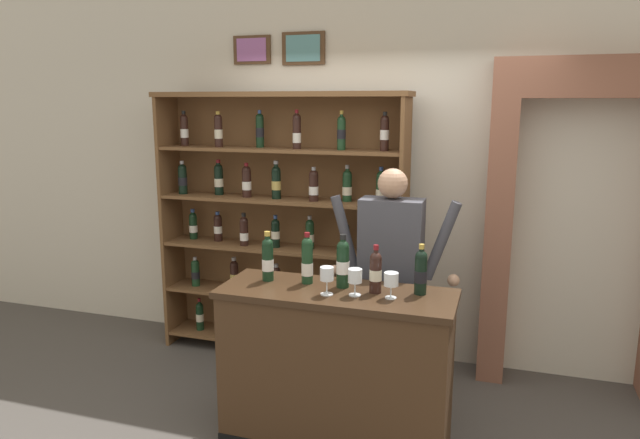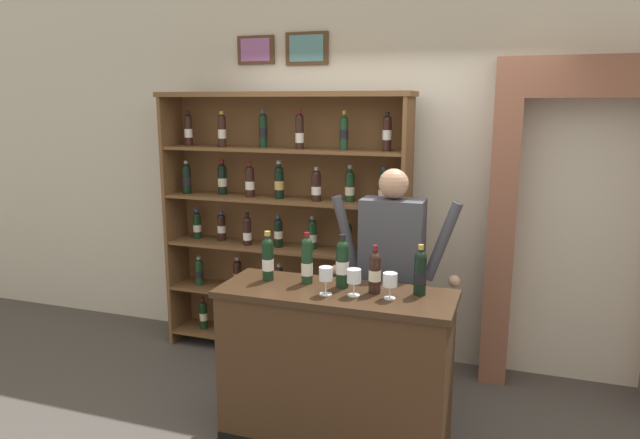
{
  "view_description": "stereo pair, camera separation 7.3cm",
  "coord_description": "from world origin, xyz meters",
  "px_view_note": "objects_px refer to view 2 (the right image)",
  "views": [
    {
      "loc": [
        0.91,
        -3.18,
        2.11
      ],
      "look_at": [
        -0.17,
        0.17,
        1.39
      ],
      "focal_mm": 32.49,
      "sensor_mm": 36.0,
      "label": 1
    },
    {
      "loc": [
        0.98,
        -3.15,
        2.11
      ],
      "look_at": [
        -0.17,
        0.17,
        1.39
      ],
      "focal_mm": 32.49,
      "sensor_mm": 36.0,
      "label": 2
    }
  ],
  "objects_px": {
    "tasting_bottle_grappa": "(307,260)",
    "wine_glass_left": "(326,275)",
    "tasting_bottle_vin_santo": "(420,272)",
    "wine_glass_center": "(354,277)",
    "wine_shelf": "(284,218)",
    "shopkeeper": "(392,265)",
    "tasting_counter": "(335,369)",
    "tasting_bottle_riserva": "(268,258)",
    "tasting_bottle_super_tuscan": "(375,271)",
    "tasting_bottle_brunello": "(342,263)",
    "wine_glass_spare": "(390,280)"
  },
  "relations": [
    {
      "from": "tasting_bottle_grappa",
      "to": "tasting_bottle_brunello",
      "type": "bearing_deg",
      "value": -1.84
    },
    {
      "from": "wine_glass_left",
      "to": "wine_shelf",
      "type": "bearing_deg",
      "value": 121.86
    },
    {
      "from": "shopkeeper",
      "to": "tasting_bottle_brunello",
      "type": "bearing_deg",
      "value": -113.48
    },
    {
      "from": "tasting_bottle_brunello",
      "to": "tasting_bottle_grappa",
      "type": "bearing_deg",
      "value": 178.16
    },
    {
      "from": "wine_glass_center",
      "to": "tasting_bottle_grappa",
      "type": "bearing_deg",
      "value": 158.13
    },
    {
      "from": "tasting_bottle_riserva",
      "to": "tasting_bottle_brunello",
      "type": "relative_size",
      "value": 0.96
    },
    {
      "from": "tasting_bottle_riserva",
      "to": "tasting_bottle_grappa",
      "type": "distance_m",
      "value": 0.26
    },
    {
      "from": "tasting_bottle_riserva",
      "to": "wine_glass_left",
      "type": "distance_m",
      "value": 0.46
    },
    {
      "from": "tasting_bottle_super_tuscan",
      "to": "wine_glass_center",
      "type": "relative_size",
      "value": 1.81
    },
    {
      "from": "wine_shelf",
      "to": "tasting_bottle_super_tuscan",
      "type": "distance_m",
      "value": 1.54
    },
    {
      "from": "wine_shelf",
      "to": "tasting_counter",
      "type": "bearing_deg",
      "value": -55.18
    },
    {
      "from": "tasting_bottle_super_tuscan",
      "to": "shopkeeper",
      "type": "bearing_deg",
      "value": 90.83
    },
    {
      "from": "wine_glass_spare",
      "to": "tasting_bottle_super_tuscan",
      "type": "bearing_deg",
      "value": 146.79
    },
    {
      "from": "wine_shelf",
      "to": "tasting_bottle_brunello",
      "type": "relative_size",
      "value": 6.66
    },
    {
      "from": "tasting_bottle_grappa",
      "to": "wine_glass_left",
      "type": "distance_m",
      "value": 0.25
    },
    {
      "from": "shopkeeper",
      "to": "wine_glass_center",
      "type": "relative_size",
      "value": 10.52
    },
    {
      "from": "tasting_bottle_grappa",
      "to": "wine_glass_center",
      "type": "bearing_deg",
      "value": -21.87
    },
    {
      "from": "tasting_counter",
      "to": "tasting_bottle_riserva",
      "type": "height_order",
      "value": "tasting_bottle_riserva"
    },
    {
      "from": "tasting_bottle_riserva",
      "to": "tasting_bottle_brunello",
      "type": "height_order",
      "value": "tasting_bottle_brunello"
    },
    {
      "from": "shopkeeper",
      "to": "wine_glass_center",
      "type": "bearing_deg",
      "value": -98.94
    },
    {
      "from": "tasting_bottle_vin_santo",
      "to": "wine_glass_center",
      "type": "relative_size",
      "value": 1.88
    },
    {
      "from": "tasting_bottle_brunello",
      "to": "tasting_bottle_riserva",
      "type": "bearing_deg",
      "value": -178.37
    },
    {
      "from": "tasting_counter",
      "to": "tasting_bottle_riserva",
      "type": "distance_m",
      "value": 0.8
    },
    {
      "from": "tasting_bottle_grappa",
      "to": "wine_glass_left",
      "type": "height_order",
      "value": "tasting_bottle_grappa"
    },
    {
      "from": "tasting_bottle_riserva",
      "to": "tasting_bottle_vin_santo",
      "type": "xyz_separation_m",
      "value": [
        0.96,
        0.03,
        -0.01
      ]
    },
    {
      "from": "wine_glass_center",
      "to": "wine_glass_spare",
      "type": "relative_size",
      "value": 1.05
    },
    {
      "from": "tasting_bottle_vin_santo",
      "to": "shopkeeper",
      "type": "bearing_deg",
      "value": 120.08
    },
    {
      "from": "tasting_bottle_vin_santo",
      "to": "wine_glass_center",
      "type": "bearing_deg",
      "value": -158.09
    },
    {
      "from": "tasting_bottle_riserva",
      "to": "tasting_bottle_super_tuscan",
      "type": "bearing_deg",
      "value": -2.29
    },
    {
      "from": "wine_shelf",
      "to": "wine_glass_center",
      "type": "height_order",
      "value": "wine_shelf"
    },
    {
      "from": "wine_glass_spare",
      "to": "tasting_bottle_grappa",
      "type": "bearing_deg",
      "value": 167.79
    },
    {
      "from": "wine_shelf",
      "to": "wine_glass_spare",
      "type": "distance_m",
      "value": 1.66
    },
    {
      "from": "wine_shelf",
      "to": "shopkeeper",
      "type": "height_order",
      "value": "wine_shelf"
    },
    {
      "from": "wine_glass_center",
      "to": "wine_glass_left",
      "type": "distance_m",
      "value": 0.16
    },
    {
      "from": "tasting_bottle_vin_santo",
      "to": "wine_glass_spare",
      "type": "distance_m",
      "value": 0.2
    },
    {
      "from": "tasting_counter",
      "to": "tasting_bottle_brunello",
      "type": "height_order",
      "value": "tasting_bottle_brunello"
    },
    {
      "from": "tasting_bottle_riserva",
      "to": "shopkeeper",
      "type": "bearing_deg",
      "value": 35.05
    },
    {
      "from": "tasting_bottle_vin_santo",
      "to": "wine_glass_left",
      "type": "xyz_separation_m",
      "value": [
        -0.52,
        -0.18,
        -0.02
      ]
    },
    {
      "from": "wine_shelf",
      "to": "tasting_counter",
      "type": "height_order",
      "value": "wine_shelf"
    },
    {
      "from": "tasting_counter",
      "to": "shopkeeper",
      "type": "height_order",
      "value": "shopkeeper"
    },
    {
      "from": "shopkeeper",
      "to": "wine_glass_spare",
      "type": "relative_size",
      "value": 11.08
    },
    {
      "from": "wine_glass_center",
      "to": "tasting_bottle_riserva",
      "type": "bearing_deg",
      "value": 169.03
    },
    {
      "from": "wine_glass_center",
      "to": "wine_glass_left",
      "type": "relative_size",
      "value": 0.96
    },
    {
      "from": "wine_shelf",
      "to": "wine_glass_center",
      "type": "xyz_separation_m",
      "value": [
        0.94,
        -1.22,
        -0.05
      ]
    },
    {
      "from": "tasting_bottle_riserva",
      "to": "wine_glass_center",
      "type": "height_order",
      "value": "tasting_bottle_riserva"
    },
    {
      "from": "tasting_bottle_grappa",
      "to": "wine_glass_left",
      "type": "relative_size",
      "value": 1.93
    },
    {
      "from": "wine_shelf",
      "to": "tasting_bottle_vin_santo",
      "type": "relative_size",
      "value": 7.26
    },
    {
      "from": "tasting_bottle_brunello",
      "to": "tasting_bottle_super_tuscan",
      "type": "bearing_deg",
      "value": -11.15
    },
    {
      "from": "tasting_bottle_grappa",
      "to": "wine_glass_spare",
      "type": "xyz_separation_m",
      "value": [
        0.55,
        -0.12,
        -0.04
      ]
    },
    {
      "from": "tasting_bottle_brunello",
      "to": "tasting_bottle_vin_santo",
      "type": "bearing_deg",
      "value": 1.8
    }
  ]
}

